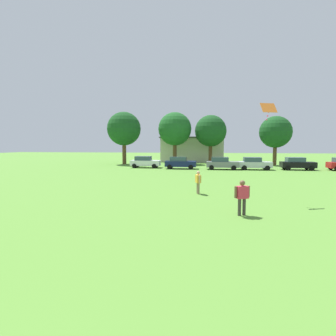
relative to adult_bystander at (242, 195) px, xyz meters
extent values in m
plane|color=#568C33|center=(-4.88, 16.08, -1.01)|extent=(160.00, 160.00, 0.00)
cylinder|color=#3F3833|center=(0.11, 0.05, -0.59)|extent=(0.16, 0.16, 0.83)
cylinder|color=#3F3833|center=(-0.11, -0.05, -0.59)|extent=(0.16, 0.16, 0.83)
cube|color=#D8334C|center=(0.00, 0.00, 0.12)|extent=(0.63, 0.51, 0.59)
cylinder|color=brown|center=(0.32, 0.14, 0.13)|extent=(0.12, 0.12, 0.56)
cylinder|color=brown|center=(-0.32, -0.14, 0.13)|extent=(0.12, 0.12, 0.56)
sphere|color=brown|center=(0.00, 0.00, 0.56)|extent=(0.26, 0.26, 0.26)
cylinder|color=#8C7259|center=(-2.32, 5.48, -0.62)|extent=(0.15, 0.15, 0.77)
cylinder|color=#8C7259|center=(-2.25, 5.25, -0.62)|extent=(0.15, 0.15, 0.77)
cube|color=yellow|center=(-2.28, 5.36, 0.04)|extent=(0.43, 0.58, 0.55)
cylinder|color=tan|center=(-2.38, 5.67, 0.05)|extent=(0.11, 0.11, 0.52)
cylinder|color=tan|center=(-2.18, 5.06, 0.05)|extent=(0.11, 0.11, 0.52)
sphere|color=tan|center=(-2.28, 5.36, 0.45)|extent=(0.24, 0.24, 0.24)
cube|color=orange|center=(1.87, 3.76, 4.55)|extent=(1.02, 0.72, 0.59)
sphere|color=#F24C8C|center=(1.87, 3.76, 4.30)|extent=(0.10, 0.10, 0.10)
sphere|color=#F24C8C|center=(1.82, 3.76, 4.08)|extent=(0.10, 0.10, 0.10)
sphere|color=#F24C8C|center=(1.77, 3.76, 3.86)|extent=(0.10, 0.10, 0.10)
cube|color=white|center=(-10.67, 25.19, -0.31)|extent=(4.30, 1.80, 0.76)
cube|color=#334756|center=(-11.02, 25.19, 0.37)|extent=(2.24, 1.58, 0.60)
cylinder|color=black|center=(-9.21, 26.09, -0.69)|extent=(0.64, 0.22, 0.64)
cylinder|color=black|center=(-9.21, 24.29, -0.69)|extent=(0.64, 0.22, 0.64)
cylinder|color=black|center=(-12.13, 26.09, -0.69)|extent=(0.64, 0.22, 0.64)
cylinder|color=black|center=(-12.13, 24.29, -0.69)|extent=(0.64, 0.22, 0.64)
cube|color=#141E4C|center=(-5.39, 24.16, -0.31)|extent=(4.30, 1.80, 0.76)
cube|color=#334756|center=(-5.73, 24.16, 0.37)|extent=(2.24, 1.58, 0.60)
cylinder|color=black|center=(-3.92, 25.06, -0.69)|extent=(0.64, 0.22, 0.64)
cylinder|color=black|center=(-3.92, 23.26, -0.69)|extent=(0.64, 0.22, 0.64)
cylinder|color=black|center=(-6.85, 25.06, -0.69)|extent=(0.64, 0.22, 0.64)
cylinder|color=black|center=(-6.85, 23.26, -0.69)|extent=(0.64, 0.22, 0.64)
cube|color=slate|center=(0.32, 24.00, -0.31)|extent=(4.30, 1.80, 0.76)
cube|color=#334756|center=(-0.02, 24.00, 0.37)|extent=(2.24, 1.58, 0.60)
cylinder|color=black|center=(1.78, 24.90, -0.69)|extent=(0.64, 0.22, 0.64)
cylinder|color=black|center=(1.78, 23.10, -0.69)|extent=(0.64, 0.22, 0.64)
cylinder|color=black|center=(-1.14, 24.90, -0.69)|extent=(0.64, 0.22, 0.64)
cylinder|color=black|center=(-1.14, 23.10, -0.69)|extent=(0.64, 0.22, 0.64)
cube|color=silver|center=(4.64, 24.29, -0.31)|extent=(4.30, 1.80, 0.76)
cube|color=#334756|center=(4.29, 24.29, 0.37)|extent=(2.24, 1.58, 0.60)
cylinder|color=black|center=(6.10, 25.19, -0.69)|extent=(0.64, 0.22, 0.64)
cylinder|color=black|center=(6.10, 23.39, -0.69)|extent=(0.64, 0.22, 0.64)
cylinder|color=black|center=(3.17, 25.19, -0.69)|extent=(0.64, 0.22, 0.64)
cylinder|color=black|center=(3.17, 23.39, -0.69)|extent=(0.64, 0.22, 0.64)
cube|color=black|center=(10.27, 24.82, -0.31)|extent=(4.30, 1.80, 0.76)
cube|color=#334756|center=(9.93, 24.82, 0.37)|extent=(2.24, 1.58, 0.60)
cylinder|color=black|center=(11.73, 25.72, -0.69)|extent=(0.64, 0.22, 0.64)
cylinder|color=black|center=(11.73, 23.92, -0.69)|extent=(0.64, 0.22, 0.64)
cylinder|color=black|center=(8.81, 25.72, -0.69)|extent=(0.64, 0.22, 0.64)
cylinder|color=black|center=(8.81, 23.92, -0.69)|extent=(0.64, 0.22, 0.64)
cylinder|color=black|center=(14.75, 25.69, -0.69)|extent=(0.64, 0.22, 0.64)
cylinder|color=brown|center=(-16.01, 31.79, 0.81)|extent=(0.67, 0.67, 3.65)
sphere|color=#194C1E|center=(-16.01, 31.79, 5.09)|extent=(5.77, 5.77, 5.77)
cylinder|color=brown|center=(-7.41, 33.65, 0.82)|extent=(0.67, 0.67, 3.65)
sphere|color=#1E5B23|center=(-7.41, 33.65, 5.09)|extent=(5.77, 5.77, 5.77)
cylinder|color=brown|center=(-1.23, 34.24, 0.71)|extent=(0.63, 0.63, 3.44)
sphere|color=#194C1E|center=(-1.23, 34.24, 4.74)|extent=(5.43, 5.43, 5.43)
cylinder|color=brown|center=(9.13, 32.61, 0.61)|extent=(0.60, 0.60, 3.24)
sphere|color=#194C1E|center=(9.13, 32.61, 4.41)|extent=(5.12, 5.12, 5.12)
cube|color=beige|center=(-4.69, 40.42, 1.30)|extent=(11.85, 6.52, 4.62)
cube|color=#4C4742|center=(-4.69, 40.42, 3.73)|extent=(12.32, 6.78, 0.24)
camera|label=1|loc=(-1.64, -12.98, 2.39)|focal=28.59mm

